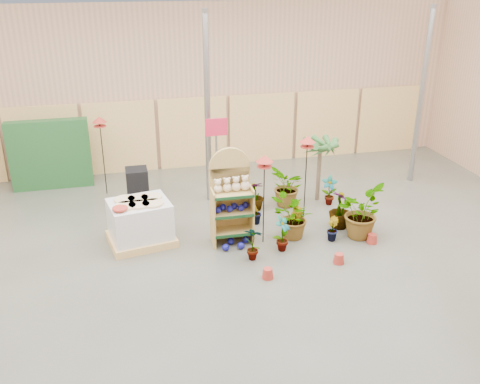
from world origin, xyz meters
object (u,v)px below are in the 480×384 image
at_px(bird_table_front, 264,162).
at_px(potted_plant_2, 293,218).
at_px(pallet_stack, 140,222).
at_px(display_shelf, 231,200).

height_order(bird_table_front, potted_plant_2, bird_table_front).
height_order(pallet_stack, potted_plant_2, same).
height_order(display_shelf, potted_plant_2, display_shelf).
relative_size(pallet_stack, bird_table_front, 0.76).
height_order(display_shelf, pallet_stack, display_shelf).
relative_size(pallet_stack, potted_plant_2, 1.53).
bearing_deg(bird_table_front, display_shelf, 157.26).
xyz_separation_m(display_shelf, pallet_stack, (-1.85, 0.30, -0.45)).
distance_m(bird_table_front, potted_plant_2, 1.46).
bearing_deg(display_shelf, potted_plant_2, -10.07).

